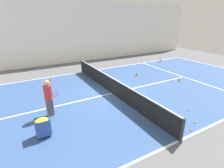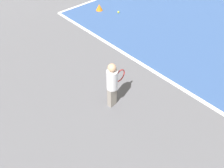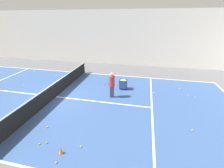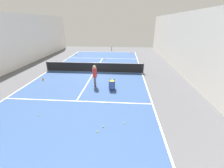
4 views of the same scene
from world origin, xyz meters
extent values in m
cube|color=white|center=(0.00, -12.07, 0.01)|extent=(10.45, 0.10, 0.00)
cube|color=gray|center=(-0.80, -13.55, 0.24)|extent=(0.12, 0.18, 0.48)
cylinder|color=silver|center=(-0.80, -13.55, 0.70)|extent=(0.23, 0.23, 0.43)
sphere|color=tan|center=(-0.80, -13.55, 0.99)|extent=(0.16, 0.16, 0.16)
torus|color=#B22D2D|center=(-0.88, -13.26, 0.59)|extent=(0.05, 0.29, 0.28)
cone|color=orange|center=(-4.42, -10.85, 0.11)|extent=(0.24, 0.24, 0.22)
sphere|color=yellow|center=(-3.80, -10.50, 0.04)|extent=(0.07, 0.07, 0.07)
camera|label=1|loc=(-8.75, 4.97, 4.49)|focal=28.00mm
camera|label=2|loc=(1.44, -15.60, 3.47)|focal=35.00mm
camera|label=3|loc=(8.32, 5.91, 5.11)|focal=24.00mm
camera|label=4|loc=(-3.19, 15.60, 5.11)|focal=24.00mm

